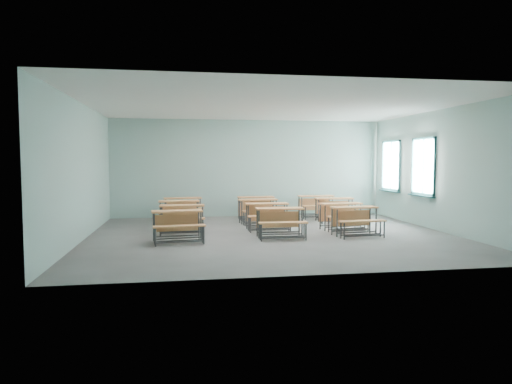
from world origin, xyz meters
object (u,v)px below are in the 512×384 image
(desk_unit_r0c0, at_px, (178,221))
(desk_unit_r1c2, at_px, (342,212))
(desk_unit_r0c2, at_px, (356,216))
(desk_unit_r2c2, at_px, (335,206))
(desk_unit_r3c0, at_px, (183,205))
(desk_unit_r0c1, at_px, (280,218))
(desk_unit_r3c1, at_px, (256,204))
(desk_unit_r2c0, at_px, (179,209))
(desk_unit_r3c2, at_px, (317,203))
(desk_unit_r2c1, at_px, (259,207))
(desk_unit_r1c1, at_px, (267,212))
(desk_unit_r1c0, at_px, (182,214))

(desk_unit_r0c0, bearing_deg, desk_unit_r1c2, 7.90)
(desk_unit_r0c2, relative_size, desk_unit_r2c2, 1.04)
(desk_unit_r0c2, distance_m, desk_unit_r2c2, 2.64)
(desk_unit_r1c2, bearing_deg, desk_unit_r0c0, -172.63)
(desk_unit_r0c2, relative_size, desk_unit_r3c0, 0.99)
(desk_unit_r0c1, height_order, desk_unit_r2c2, same)
(desk_unit_r1c2, bearing_deg, desk_unit_r3c1, 119.72)
(desk_unit_r2c0, distance_m, desk_unit_r3c2, 4.58)
(desk_unit_r0c0, height_order, desk_unit_r3c1, same)
(desk_unit_r0c1, xyz_separation_m, desk_unit_r0c2, (1.90, -0.02, 0.00))
(desk_unit_r0c0, distance_m, desk_unit_r3c1, 4.41)
(desk_unit_r1c2, xyz_separation_m, desk_unit_r2c2, (0.36, 1.64, 0.00))
(desk_unit_r0c0, relative_size, desk_unit_r2c1, 1.01)
(desk_unit_r3c2, bearing_deg, desk_unit_r1c1, -133.67)
(desk_unit_r1c0, xyz_separation_m, desk_unit_r3c1, (2.32, 2.38, 0.00))
(desk_unit_r1c0, relative_size, desk_unit_r2c1, 0.95)
(desk_unit_r1c1, relative_size, desk_unit_r2c1, 0.94)
(desk_unit_r2c0, distance_m, desk_unit_r2c2, 4.69)
(desk_unit_r1c1, bearing_deg, desk_unit_r1c2, -8.76)
(desk_unit_r0c2, height_order, desk_unit_r2c1, same)
(desk_unit_r1c2, relative_size, desk_unit_r3c2, 1.05)
(desk_unit_r2c0, bearing_deg, desk_unit_r0c0, -91.47)
(desk_unit_r0c0, relative_size, desk_unit_r1c1, 1.07)
(desk_unit_r0c0, xyz_separation_m, desk_unit_r1c1, (2.36, 1.44, 0.00))
(desk_unit_r1c0, relative_size, desk_unit_r1c2, 0.94)
(desk_unit_r2c0, height_order, desk_unit_r2c1, same)
(desk_unit_r1c0, xyz_separation_m, desk_unit_r3c0, (0.03, 2.36, 0.00))
(desk_unit_r0c2, bearing_deg, desk_unit_r0c0, 176.73)
(desk_unit_r3c1, bearing_deg, desk_unit_r0c0, -124.84)
(desk_unit_r0c0, distance_m, desk_unit_r1c2, 4.49)
(desk_unit_r2c2, bearing_deg, desk_unit_r2c1, -176.53)
(desk_unit_r2c1, distance_m, desk_unit_r3c2, 2.37)
(desk_unit_r1c0, relative_size, desk_unit_r3c0, 0.95)
(desk_unit_r0c1, bearing_deg, desk_unit_r1c1, 94.92)
(desk_unit_r0c2, bearing_deg, desk_unit_r1c0, 159.52)
(desk_unit_r0c1, distance_m, desk_unit_r3c2, 4.14)
(desk_unit_r1c0, bearing_deg, desk_unit_r0c2, -13.83)
(desk_unit_r0c0, relative_size, desk_unit_r3c0, 1.01)
(desk_unit_r0c1, xyz_separation_m, desk_unit_r3c2, (2.00, 3.63, 0.00))
(desk_unit_r2c0, bearing_deg, desk_unit_r3c0, 82.45)
(desk_unit_r0c1, bearing_deg, desk_unit_r3c2, 62.49)
(desk_unit_r1c1, distance_m, desk_unit_r3c1, 2.24)
(desk_unit_r0c2, bearing_deg, desk_unit_r1c1, 141.70)
(desk_unit_r0c0, height_order, desk_unit_r3c2, same)
(desk_unit_r0c2, height_order, desk_unit_r3c1, same)
(desk_unit_r0c0, bearing_deg, desk_unit_r2c2, 23.78)
(desk_unit_r0c0, bearing_deg, desk_unit_r2c0, 82.89)
(desk_unit_r1c0, bearing_deg, desk_unit_r1c2, -0.95)
(desk_unit_r1c2, height_order, desk_unit_r3c0, same)
(desk_unit_r0c0, xyz_separation_m, desk_unit_r2c2, (4.70, 2.78, 0.00))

